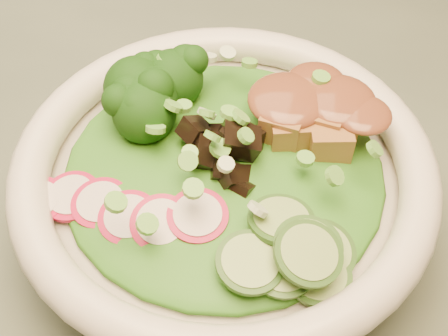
# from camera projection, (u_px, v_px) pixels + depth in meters

# --- Properties ---
(dining_table) EXTENTS (1.20, 0.80, 0.75)m
(dining_table) POSITION_uv_depth(u_px,v_px,m) (39.00, 295.00, 0.54)
(dining_table) COLOR black
(dining_table) RESTS_ON ground
(salad_bowl) EXTENTS (0.28, 0.28, 0.07)m
(salad_bowl) POSITION_uv_depth(u_px,v_px,m) (224.00, 187.00, 0.42)
(salad_bowl) COLOR silver
(salad_bowl) RESTS_ON dining_table
(lettuce_bed) EXTENTS (0.21, 0.21, 0.02)m
(lettuce_bed) POSITION_uv_depth(u_px,v_px,m) (224.00, 167.00, 0.40)
(lettuce_bed) COLOR #236214
(lettuce_bed) RESTS_ON salad_bowl
(broccoli_florets) EXTENTS (0.10, 0.09, 0.05)m
(broccoli_florets) POSITION_uv_depth(u_px,v_px,m) (171.00, 92.00, 0.42)
(broccoli_florets) COLOR black
(broccoli_florets) RESTS_ON salad_bowl
(radish_slices) EXTENTS (0.12, 0.07, 0.02)m
(radish_slices) POSITION_uv_depth(u_px,v_px,m) (131.00, 211.00, 0.37)
(radish_slices) COLOR #A80C34
(radish_slices) RESTS_ON salad_bowl
(cucumber_slices) EXTENTS (0.09, 0.09, 0.04)m
(cucumber_slices) POSITION_uv_depth(u_px,v_px,m) (284.00, 229.00, 0.36)
(cucumber_slices) COLOR #95B464
(cucumber_slices) RESTS_ON salad_bowl
(mushroom_heap) EXTENTS (0.09, 0.09, 0.04)m
(mushroom_heap) POSITION_uv_depth(u_px,v_px,m) (241.00, 144.00, 0.40)
(mushroom_heap) COLOR black
(mushroom_heap) RESTS_ON salad_bowl
(tofu_cubes) EXTENTS (0.11, 0.08, 0.04)m
(tofu_cubes) POSITION_uv_depth(u_px,v_px,m) (308.00, 117.00, 0.41)
(tofu_cubes) COLOR #935831
(tofu_cubes) RESTS_ON salad_bowl
(peanut_sauce) EXTENTS (0.07, 0.06, 0.02)m
(peanut_sauce) POSITION_uv_depth(u_px,v_px,m) (310.00, 103.00, 0.40)
(peanut_sauce) COLOR brown
(peanut_sauce) RESTS_ON tofu_cubes
(scallion_garnish) EXTENTS (0.20, 0.20, 0.02)m
(scallion_garnish) POSITION_uv_depth(u_px,v_px,m) (224.00, 141.00, 0.38)
(scallion_garnish) COLOR #66B540
(scallion_garnish) RESTS_ON salad_bowl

